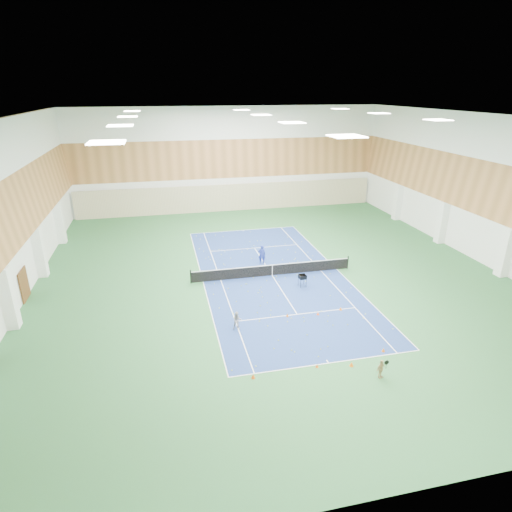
# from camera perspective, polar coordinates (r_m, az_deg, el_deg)

# --- Properties ---
(ground) EXTENTS (40.00, 40.00, 0.00)m
(ground) POSITION_cam_1_polar(r_m,az_deg,el_deg) (33.95, 2.18, -2.63)
(ground) COLOR #285E31
(ground) RESTS_ON ground
(room_shell) EXTENTS (36.00, 40.00, 12.00)m
(room_shell) POSITION_cam_1_polar(r_m,az_deg,el_deg) (31.97, 2.33, 7.23)
(room_shell) COLOR white
(room_shell) RESTS_ON ground
(wood_cladding) EXTENTS (36.00, 40.00, 8.00)m
(wood_cladding) POSITION_cam_1_polar(r_m,az_deg,el_deg) (31.53, 2.38, 10.76)
(wood_cladding) COLOR #AF7441
(wood_cladding) RESTS_ON room_shell
(ceiling_light_grid) EXTENTS (21.40, 25.40, 0.06)m
(ceiling_light_grid) POSITION_cam_1_polar(r_m,az_deg,el_deg) (31.04, 2.50, 17.88)
(ceiling_light_grid) COLOR white
(ceiling_light_grid) RESTS_ON room_shell
(court_surface) EXTENTS (10.97, 23.77, 0.01)m
(court_surface) POSITION_cam_1_polar(r_m,az_deg,el_deg) (33.95, 2.18, -2.62)
(court_surface) COLOR navy
(court_surface) RESTS_ON ground
(tennis_balls_scatter) EXTENTS (10.57, 22.77, 0.07)m
(tennis_balls_scatter) POSITION_cam_1_polar(r_m,az_deg,el_deg) (33.93, 2.18, -2.56)
(tennis_balls_scatter) COLOR #BFD023
(tennis_balls_scatter) RESTS_ON ground
(tennis_net) EXTENTS (12.80, 0.10, 1.10)m
(tennis_net) POSITION_cam_1_polar(r_m,az_deg,el_deg) (33.73, 2.19, -1.77)
(tennis_net) COLOR black
(tennis_net) RESTS_ON ground
(back_curtain) EXTENTS (35.40, 0.16, 3.20)m
(back_curtain) POSITION_cam_1_polar(r_m,az_deg,el_deg) (51.78, -3.46, 7.78)
(back_curtain) COLOR #C6B793
(back_curtain) RESTS_ON ground
(door_left_b) EXTENTS (0.08, 1.80, 2.20)m
(door_left_b) POSITION_cam_1_polar(r_m,az_deg,el_deg) (33.96, -28.52, -3.37)
(door_left_b) COLOR #593319
(door_left_b) RESTS_ON ground
(coach) EXTENTS (0.67, 0.50, 1.67)m
(coach) POSITION_cam_1_polar(r_m,az_deg,el_deg) (35.92, 0.78, 0.22)
(coach) COLOR #203196
(coach) RESTS_ON ground
(child_court) EXTENTS (0.57, 0.45, 1.16)m
(child_court) POSITION_cam_1_polar(r_m,az_deg,el_deg) (26.53, -2.51, -8.59)
(child_court) COLOR #929199
(child_court) RESTS_ON ground
(child_apron) EXTENTS (0.67, 0.48, 1.06)m
(child_apron) POSITION_cam_1_polar(r_m,az_deg,el_deg) (23.43, 16.31, -14.25)
(child_apron) COLOR tan
(child_apron) RESTS_ON ground
(ball_cart) EXTENTS (0.58, 0.58, 0.94)m
(ball_cart) POSITION_cam_1_polar(r_m,az_deg,el_deg) (32.16, 6.19, -3.27)
(ball_cart) COLOR black
(ball_cart) RESTS_ON ground
(cone_svc_a) EXTENTS (0.22, 0.22, 0.24)m
(cone_svc_a) POSITION_cam_1_polar(r_m,az_deg,el_deg) (27.55, -2.62, -8.49)
(cone_svc_a) COLOR #F7410D
(cone_svc_a) RESTS_ON ground
(cone_svc_b) EXTENTS (0.19, 0.19, 0.21)m
(cone_svc_b) POSITION_cam_1_polar(r_m,az_deg,el_deg) (28.13, 4.20, -7.88)
(cone_svc_b) COLOR orange
(cone_svc_b) RESTS_ON ground
(cone_svc_c) EXTENTS (0.20, 0.20, 0.22)m
(cone_svc_c) POSITION_cam_1_polar(r_m,az_deg,el_deg) (28.54, 8.27, -7.58)
(cone_svc_c) COLOR #FF4A0D
(cone_svc_c) RESTS_ON ground
(cone_svc_d) EXTENTS (0.21, 0.21, 0.23)m
(cone_svc_d) POSITION_cam_1_polar(r_m,az_deg,el_deg) (29.37, 11.23, -6.89)
(cone_svc_d) COLOR orange
(cone_svc_d) RESTS_ON ground
(cone_base_a) EXTENTS (0.22, 0.22, 0.24)m
(cone_base_a) POSITION_cam_1_polar(r_m,az_deg,el_deg) (22.75, -0.38, -15.72)
(cone_base_a) COLOR #F2540C
(cone_base_a) RESTS_ON ground
(cone_base_b) EXTENTS (0.17, 0.17, 0.19)m
(cone_base_b) POSITION_cam_1_polar(r_m,az_deg,el_deg) (23.73, 8.14, -14.27)
(cone_base_b) COLOR #F3520C
(cone_base_b) RESTS_ON ground
(cone_base_c) EXTENTS (0.23, 0.23, 0.25)m
(cone_base_c) POSITION_cam_1_polar(r_m,az_deg,el_deg) (24.11, 12.63, -13.88)
(cone_base_c) COLOR orange
(cone_base_c) RESTS_ON ground
(cone_base_d) EXTENTS (0.20, 0.20, 0.22)m
(cone_base_d) POSITION_cam_1_polar(r_m,az_deg,el_deg) (25.70, 16.63, -11.91)
(cone_base_d) COLOR #E15F0B
(cone_base_d) RESTS_ON ground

